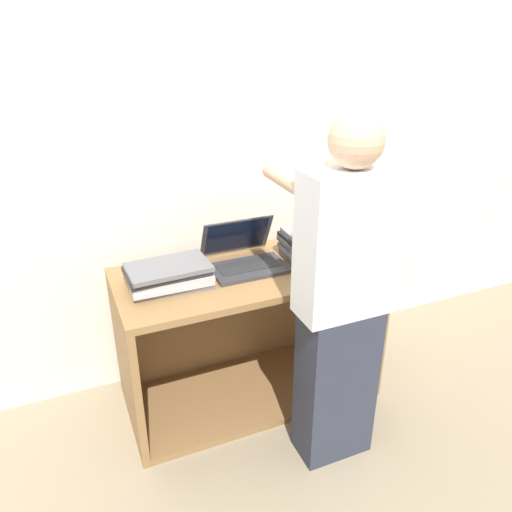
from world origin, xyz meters
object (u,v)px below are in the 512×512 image
at_px(laptop_open, 245,257).
at_px(laptop_stack_left, 169,275).
at_px(person, 341,304).
at_px(laptop_stack_right, 320,243).

relative_size(laptop_open, laptop_stack_left, 0.94).
distance_m(laptop_stack_left, person, 0.81).
relative_size(laptop_open, person, 0.23).
distance_m(laptop_open, person, 0.62).
xyz_separation_m(laptop_stack_left, person, (0.63, -0.52, -0.02)).
distance_m(laptop_open, laptop_stack_right, 0.41).
bearing_deg(laptop_stack_left, laptop_open, 8.14).
bearing_deg(laptop_open, laptop_stack_right, -7.80).
xyz_separation_m(laptop_stack_left, laptop_stack_right, (0.81, 0.00, 0.02)).
distance_m(laptop_stack_right, person, 0.56).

